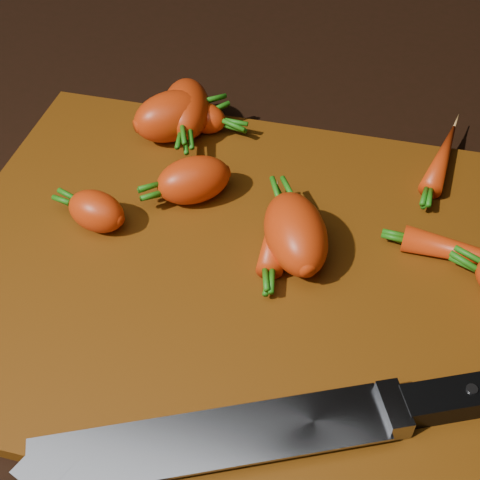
# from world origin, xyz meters

# --- Properties ---
(ground) EXTENTS (2.00, 2.00, 0.01)m
(ground) POSITION_xyz_m (0.00, 0.00, -0.01)
(ground) COLOR black
(cutting_board) EXTENTS (0.50, 0.40, 0.01)m
(cutting_board) POSITION_xyz_m (0.00, 0.00, 0.01)
(cutting_board) COLOR #643208
(cutting_board) RESTS_ON ground
(carrot_0) EXTENTS (0.09, 0.09, 0.05)m
(carrot_0) POSITION_xyz_m (-0.10, 0.15, 0.04)
(carrot_0) COLOR red
(carrot_0) RESTS_ON cutting_board
(carrot_1) EXTENTS (0.06, 0.05, 0.04)m
(carrot_1) POSITION_xyz_m (-0.13, 0.01, 0.03)
(carrot_1) COLOR red
(carrot_1) RESTS_ON cutting_board
(carrot_2) EXTENTS (0.07, 0.09, 0.05)m
(carrot_2) POSITION_xyz_m (-0.09, 0.17, 0.04)
(carrot_2) COLOR red
(carrot_2) RESTS_ON cutting_board
(carrot_3) EXTENTS (0.08, 0.10, 0.05)m
(carrot_3) POSITION_xyz_m (0.04, 0.02, 0.04)
(carrot_3) COLOR red
(carrot_3) RESTS_ON cutting_board
(carrot_4) EXTENTS (0.08, 0.07, 0.04)m
(carrot_4) POSITION_xyz_m (-0.06, 0.07, 0.03)
(carrot_4) COLOR red
(carrot_4) RESTS_ON cutting_board
(carrot_5) EXTENTS (0.05, 0.04, 0.03)m
(carrot_5) POSITION_xyz_m (-0.08, 0.17, 0.03)
(carrot_5) COLOR red
(carrot_5) RESTS_ON cutting_board
(carrot_7) EXTENTS (0.04, 0.11, 0.02)m
(carrot_7) POSITION_xyz_m (0.16, 0.17, 0.02)
(carrot_7) COLOR red
(carrot_7) RESTS_ON cutting_board
(carrot_9) EXTENTS (0.03, 0.09, 0.02)m
(carrot_9) POSITION_xyz_m (0.02, 0.03, 0.02)
(carrot_9) COLOR red
(carrot_9) RESTS_ON cutting_board
(knife) EXTENTS (0.37, 0.19, 0.02)m
(knife) POSITION_xyz_m (0.04, -0.15, 0.02)
(knife) COLOR gray
(knife) RESTS_ON cutting_board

